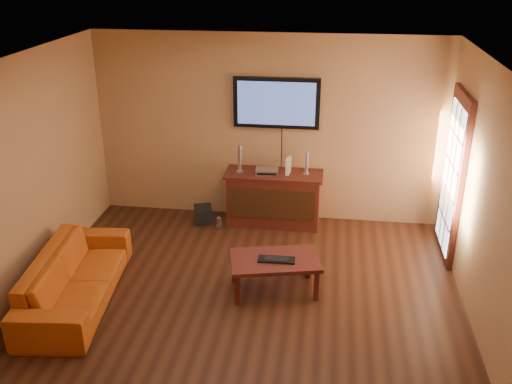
% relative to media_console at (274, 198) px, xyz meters
% --- Properties ---
extents(ground_plane, '(5.00, 5.00, 0.00)m').
position_rel_media_console_xyz_m(ground_plane, '(-0.12, -2.23, -0.40)').
color(ground_plane, black).
rests_on(ground_plane, ground).
extents(room_walls, '(5.00, 5.00, 5.00)m').
position_rel_media_console_xyz_m(room_walls, '(-0.12, -1.60, 1.29)').
color(room_walls, tan).
rests_on(room_walls, ground).
extents(french_door, '(0.07, 1.02, 2.22)m').
position_rel_media_console_xyz_m(french_door, '(2.33, -0.53, 0.65)').
color(french_door, '#41150E').
rests_on(french_door, ground).
extents(media_console, '(1.39, 0.53, 0.79)m').
position_rel_media_console_xyz_m(media_console, '(0.00, 0.00, 0.00)').
color(media_console, '#41150E').
rests_on(media_console, ground).
extents(television, '(1.21, 0.08, 0.71)m').
position_rel_media_console_xyz_m(television, '(0.00, 0.22, 1.35)').
color(television, black).
rests_on(television, ground).
extents(coffee_table, '(1.14, 0.84, 0.43)m').
position_rel_media_console_xyz_m(coffee_table, '(0.21, -1.78, -0.03)').
color(coffee_table, '#41150E').
rests_on(coffee_table, ground).
extents(sofa, '(0.81, 2.09, 0.80)m').
position_rel_media_console_xyz_m(sofa, '(-2.02, -2.29, 0.00)').
color(sofa, '#BD5415').
rests_on(sofa, ground).
extents(speaker_left, '(0.11, 0.11, 0.39)m').
position_rel_media_console_xyz_m(speaker_left, '(-0.49, -0.02, 0.57)').
color(speaker_left, silver).
rests_on(speaker_left, media_console).
extents(speaker_right, '(0.09, 0.09, 0.33)m').
position_rel_media_console_xyz_m(speaker_right, '(0.46, 0.03, 0.54)').
color(speaker_right, silver).
rests_on(speaker_right, media_console).
extents(av_receiver, '(0.33, 0.25, 0.07)m').
position_rel_media_console_xyz_m(av_receiver, '(-0.10, -0.03, 0.43)').
color(av_receiver, silver).
rests_on(av_receiver, media_console).
extents(game_console, '(0.07, 0.18, 0.24)m').
position_rel_media_console_xyz_m(game_console, '(0.20, 0.01, 0.51)').
color(game_console, white).
rests_on(game_console, media_console).
extents(subwoofer, '(0.31, 0.31, 0.25)m').
position_rel_media_console_xyz_m(subwoofer, '(-1.03, -0.12, -0.27)').
color(subwoofer, black).
rests_on(subwoofer, ground).
extents(bottle, '(0.07, 0.07, 0.20)m').
position_rel_media_console_xyz_m(bottle, '(-0.76, -0.30, -0.30)').
color(bottle, white).
rests_on(bottle, ground).
extents(keyboard, '(0.43, 0.17, 0.03)m').
position_rel_media_console_xyz_m(keyboard, '(0.23, -1.82, 0.04)').
color(keyboard, black).
rests_on(keyboard, coffee_table).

